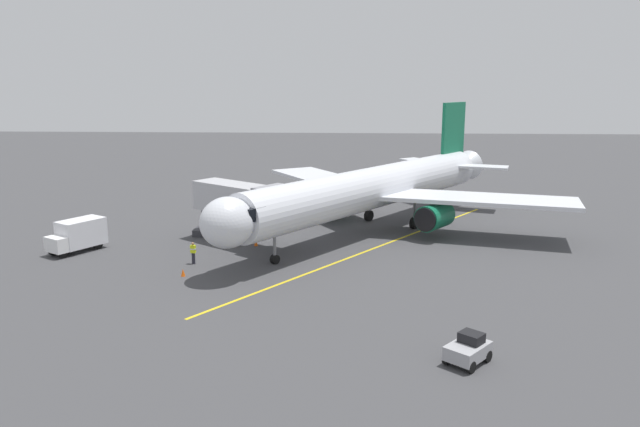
{
  "coord_description": "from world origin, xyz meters",
  "views": [
    {
      "loc": [
        1.7,
        56.42,
        13.5
      ],
      "look_at": [
        4.35,
        8.72,
        3.0
      ],
      "focal_mm": 33.23,
      "sensor_mm": 36.0,
      "label": 1
    }
  ],
  "objects_px": {
    "ground_crew_marshaller": "(193,253)",
    "box_truck_portside": "(77,235)",
    "safety_cone_nose_left": "(183,273)",
    "safety_cone_nose_right": "(256,243)",
    "jet_bridge": "(248,202)",
    "box_truck_near_nose": "(321,192)",
    "tug_starboard_side": "(468,349)",
    "airplane": "(376,188)"
  },
  "relations": [
    {
      "from": "safety_cone_nose_right",
      "to": "tug_starboard_side",
      "type": "bearing_deg",
      "value": 123.76
    },
    {
      "from": "tug_starboard_side",
      "to": "safety_cone_nose_left",
      "type": "xyz_separation_m",
      "value": [
        17.84,
        -12.48,
        -0.43
      ]
    },
    {
      "from": "jet_bridge",
      "to": "safety_cone_nose_left",
      "type": "height_order",
      "value": "jet_bridge"
    },
    {
      "from": "box_truck_near_nose",
      "to": "box_truck_portside",
      "type": "relative_size",
      "value": 1.01
    },
    {
      "from": "safety_cone_nose_left",
      "to": "airplane",
      "type": "bearing_deg",
      "value": -134.38
    },
    {
      "from": "tug_starboard_side",
      "to": "safety_cone_nose_left",
      "type": "relative_size",
      "value": 4.95
    },
    {
      "from": "ground_crew_marshaller",
      "to": "safety_cone_nose_left",
      "type": "height_order",
      "value": "ground_crew_marshaller"
    },
    {
      "from": "ground_crew_marshaller",
      "to": "tug_starboard_side",
      "type": "xyz_separation_m",
      "value": [
        -17.88,
        15.47,
        -0.18
      ]
    },
    {
      "from": "airplane",
      "to": "jet_bridge",
      "type": "distance_m",
      "value": 12.5
    },
    {
      "from": "safety_cone_nose_right",
      "to": "airplane",
      "type": "bearing_deg",
      "value": -149.04
    },
    {
      "from": "airplane",
      "to": "jet_bridge",
      "type": "xyz_separation_m",
      "value": [
        10.96,
        6.0,
        -0.24
      ]
    },
    {
      "from": "safety_cone_nose_left",
      "to": "safety_cone_nose_right",
      "type": "relative_size",
      "value": 1.0
    },
    {
      "from": "ground_crew_marshaller",
      "to": "airplane",
      "type": "bearing_deg",
      "value": -141.0
    },
    {
      "from": "airplane",
      "to": "box_truck_portside",
      "type": "bearing_deg",
      "value": 19.47
    },
    {
      "from": "airplane",
      "to": "box_truck_near_nose",
      "type": "xyz_separation_m",
      "value": [
        5.74,
        -12.0,
        -2.62
      ]
    },
    {
      "from": "box_truck_near_nose",
      "to": "box_truck_portside",
      "type": "distance_m",
      "value": 28.05
    },
    {
      "from": "tug_starboard_side",
      "to": "safety_cone_nose_right",
      "type": "height_order",
      "value": "tug_starboard_side"
    },
    {
      "from": "safety_cone_nose_right",
      "to": "safety_cone_nose_left",
      "type": "bearing_deg",
      "value": 64.91
    },
    {
      "from": "airplane",
      "to": "jet_bridge",
      "type": "relative_size",
      "value": 3.37
    },
    {
      "from": "box_truck_portside",
      "to": "safety_cone_nose_right",
      "type": "bearing_deg",
      "value": -170.03
    },
    {
      "from": "jet_bridge",
      "to": "ground_crew_marshaller",
      "type": "relative_size",
      "value": 6.06
    },
    {
      "from": "jet_bridge",
      "to": "safety_cone_nose_right",
      "type": "distance_m",
      "value": 3.55
    },
    {
      "from": "tug_starboard_side",
      "to": "airplane",
      "type": "bearing_deg",
      "value": -82.43
    },
    {
      "from": "box_truck_near_nose",
      "to": "safety_cone_nose_left",
      "type": "distance_m",
      "value": 27.91
    },
    {
      "from": "airplane",
      "to": "safety_cone_nose_left",
      "type": "distance_m",
      "value": 20.71
    },
    {
      "from": "ground_crew_marshaller",
      "to": "safety_cone_nose_left",
      "type": "xyz_separation_m",
      "value": [
        -0.04,
        2.99,
        -0.61
      ]
    },
    {
      "from": "box_truck_portside",
      "to": "safety_cone_nose_left",
      "type": "distance_m",
      "value": 11.99
    },
    {
      "from": "airplane",
      "to": "tug_starboard_side",
      "type": "distance_m",
      "value": 27.48
    },
    {
      "from": "ground_crew_marshaller",
      "to": "safety_cone_nose_left",
      "type": "relative_size",
      "value": 3.11
    },
    {
      "from": "tug_starboard_side",
      "to": "safety_cone_nose_right",
      "type": "relative_size",
      "value": 4.95
    },
    {
      "from": "box_truck_near_nose",
      "to": "box_truck_portside",
      "type": "bearing_deg",
      "value": 47.6
    },
    {
      "from": "airplane",
      "to": "jet_bridge",
      "type": "bearing_deg",
      "value": 28.7
    },
    {
      "from": "safety_cone_nose_left",
      "to": "safety_cone_nose_right",
      "type": "bearing_deg",
      "value": -115.09
    },
    {
      "from": "airplane",
      "to": "ground_crew_marshaller",
      "type": "bearing_deg",
      "value": 39.0
    },
    {
      "from": "airplane",
      "to": "tug_starboard_side",
      "type": "xyz_separation_m",
      "value": [
        -3.59,
        27.04,
        -3.3
      ]
    },
    {
      "from": "box_truck_near_nose",
      "to": "tug_starboard_side",
      "type": "relative_size",
      "value": 1.83
    },
    {
      "from": "ground_crew_marshaller",
      "to": "box_truck_near_nose",
      "type": "distance_m",
      "value": 25.07
    },
    {
      "from": "ground_crew_marshaller",
      "to": "box_truck_portside",
      "type": "xyz_separation_m",
      "value": [
        10.37,
        -2.85,
        0.5
      ]
    },
    {
      "from": "airplane",
      "to": "safety_cone_nose_right",
      "type": "height_order",
      "value": "airplane"
    },
    {
      "from": "box_truck_portside",
      "to": "tug_starboard_side",
      "type": "relative_size",
      "value": 1.82
    },
    {
      "from": "airplane",
      "to": "ground_crew_marshaller",
      "type": "relative_size",
      "value": 20.42
    },
    {
      "from": "airplane",
      "to": "safety_cone_nose_right",
      "type": "xyz_separation_m",
      "value": [
        10.33,
        6.2,
        -3.73
      ]
    }
  ]
}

